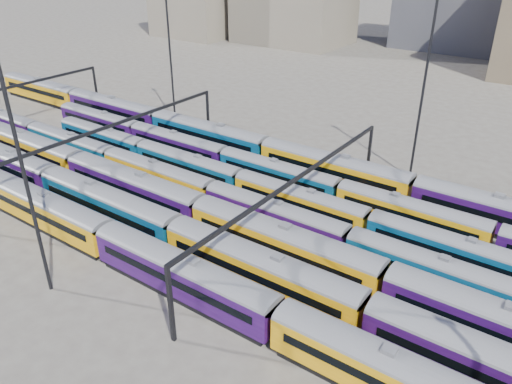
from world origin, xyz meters
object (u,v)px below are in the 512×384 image
Objects in this scene: rake_1 at (260,266)px; mast_2 at (21,161)px; rake_2 at (200,210)px; rake_0 at (107,236)px.

mast_2 reaches higher than rake_1.
rake_2 is at bearing 73.38° from mast_2.
rake_2 is 5.34× the size of mast_2.
rake_2 reaches higher than rake_0.
rake_1 reaches higher than rake_0.
rake_2 is 20.88m from mast_2.
rake_1 is 23.67m from mast_2.
mast_2 is at bearing -94.91° from rake_0.
rake_2 is (-12.06, 5.00, 0.06)m from rake_1.
rake_2 is (4.47, 10.00, 0.13)m from rake_0.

